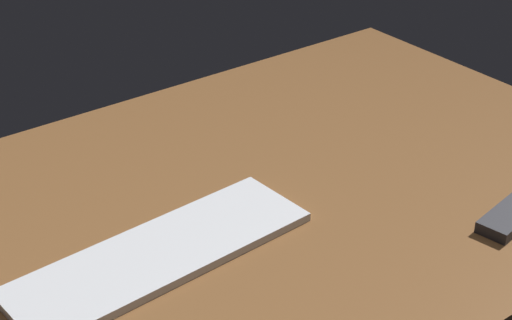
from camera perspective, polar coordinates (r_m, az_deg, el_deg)
The scene contains 2 objects.
desk at distance 128.32cm, azimuth -1.85°, elevation -3.55°, with size 140.00×84.00×2.00cm, color brown.
keyboard at distance 117.43cm, azimuth -6.51°, elevation -6.34°, with size 44.21×13.82×1.29cm, color silver.
Camera 1 is at (-61.14, -87.99, 71.61)cm, focal length 58.79 mm.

